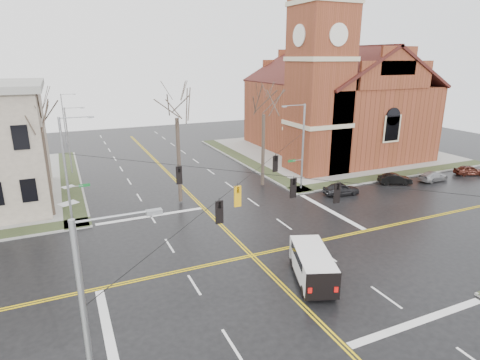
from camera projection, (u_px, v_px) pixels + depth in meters
name	position (u px, v px, depth m)	size (l,w,h in m)	color
ground	(252.00, 256.00, 28.84)	(120.00, 120.00, 0.00)	black
sidewalks	(252.00, 255.00, 28.82)	(80.00, 80.00, 0.17)	gray
road_markings	(252.00, 255.00, 28.84)	(100.00, 100.00, 0.01)	gold
church	(332.00, 95.00, 57.71)	(24.28, 27.48, 27.50)	brown
signal_pole_ne	(302.00, 144.00, 41.87)	(2.75, 0.22, 9.00)	gray
signal_pole_nw	(68.00, 168.00, 32.96)	(2.75, 0.22, 9.00)	gray
signal_pole_sw	(93.00, 339.00, 12.91)	(2.75, 0.22, 9.00)	gray
span_wires	(253.00, 173.00, 27.02)	(23.02, 23.02, 0.03)	black
traffic_signals	(257.00, 186.00, 26.66)	(8.21, 8.26, 1.30)	black
streetlight_north_a	(69.00, 138.00, 47.74)	(2.30, 0.20, 8.00)	gray
streetlight_north_b	(64.00, 116.00, 65.17)	(2.30, 0.20, 8.00)	gray
cargo_van	(312.00, 262.00, 25.47)	(3.75, 5.59, 1.99)	white
parked_car_a	(341.00, 189.00, 41.43)	(1.51, 3.75, 1.28)	black
parked_car_b	(395.00, 179.00, 44.96)	(1.26, 3.62, 1.19)	black
parked_car_c	(433.00, 176.00, 46.13)	(1.57, 3.87, 1.12)	#979799
parked_car_d	(469.00, 170.00, 48.46)	(1.41, 3.51, 1.20)	#481D14
tree_nw_far	(40.00, 121.00, 33.54)	(4.00, 4.00, 11.79)	#322720
tree_nw_near	(177.00, 112.00, 36.85)	(4.00, 4.00, 12.24)	#322720
tree_ne	(264.00, 110.00, 42.03)	(4.00, 4.00, 11.65)	#322720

